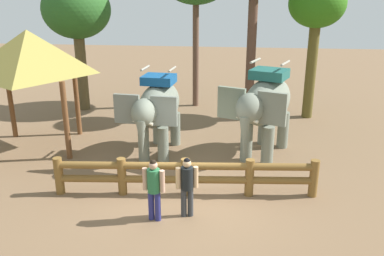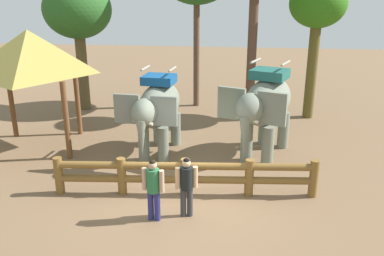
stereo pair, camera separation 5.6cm
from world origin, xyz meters
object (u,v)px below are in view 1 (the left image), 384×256
Objects in this scene: tourist_woman_in_black at (154,186)px; tree_far_left at (317,8)px; log_fence at (185,174)px; elephant_center at (265,105)px; thatched_shelter at (29,54)px; elephant_near_left at (158,108)px; tourist_man_in_blue at (187,183)px; tree_back_center at (77,12)px.

tourist_woman_in_black is 10.91m from tree_far_left.
log_fence is 3.90m from elephant_center.
thatched_shelter is 0.71× the size of tree_far_left.
elephant_near_left is 2.21× the size of tourist_man_in_blue.
tourist_man_in_blue is (0.76, 0.26, -0.02)m from tourist_woman_in_black.
tourist_man_in_blue is at bearing -115.56° from tree_far_left.
tourist_woman_in_black is 1.02× the size of tourist_man_in_blue.
log_fence is at bearing 66.77° from tourist_woman_in_black.
thatched_shelter is at bearing 152.19° from log_fence.
elephant_center is 5.24m from tourist_woman_in_black.
tree_back_center reaches higher than elephant_near_left.
tree_far_left is (4.95, 9.01, 3.66)m from tourist_woman_in_black.
log_fence is 1.24× the size of tree_far_left.
log_fence is at bearing -53.38° from tree_back_center.
tourist_woman_in_black is at bearing -118.76° from tree_far_left.
elephant_center is 0.66× the size of tree_far_left.
log_fence is 6.88m from thatched_shelter.
elephant_center is at bearing 0.25° from thatched_shelter.
tree_far_left reaches higher than tourist_woman_in_black.
thatched_shelter is 0.71× the size of tree_back_center.
thatched_shelter reaches higher than elephant_center.
tourist_woman_in_black is 0.39× the size of thatched_shelter.
tourist_woman_in_black is 0.28× the size of tree_far_left.
tourist_woman_in_black is at bearing -80.37° from elephant_near_left.
tree_back_center is (-5.93, 8.82, 3.49)m from tourist_man_in_blue.
elephant_near_left is at bearing -2.93° from thatched_shelter.
log_fence is at bearing -119.68° from tree_far_left.
tree_back_center reaches higher than thatched_shelter.
thatched_shelter is (-7.81, -0.03, 1.51)m from elephant_center.
thatched_shelter is 4.91m from tree_back_center.
tourist_woman_in_black is 11.01m from tree_back_center.
elephant_near_left reaches higher than tourist_woman_in_black.
elephant_near_left reaches higher than tourist_man_in_blue.
log_fence is 10.35m from tree_back_center.
tourist_woman_in_black is 0.81m from tourist_man_in_blue.
elephant_near_left is at bearing 99.63° from tourist_woman_in_black.
elephant_near_left is at bearing -138.85° from tree_far_left.
tourist_man_in_blue is 0.38× the size of thatched_shelter.
elephant_center reaches higher than elephant_near_left.
elephant_center is at bearing 57.20° from tourist_woman_in_black.
elephant_near_left is 7.25m from tree_back_center.
thatched_shelter is 11.09m from tree_far_left.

